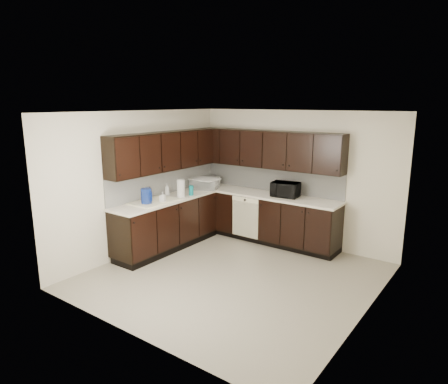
# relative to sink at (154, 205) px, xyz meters

# --- Properties ---
(floor) EXTENTS (4.00, 4.00, 0.00)m
(floor) POSITION_rel_sink_xyz_m (1.68, 0.01, -0.88)
(floor) COLOR #A09884
(floor) RESTS_ON ground
(ceiling) EXTENTS (4.00, 4.00, 0.00)m
(ceiling) POSITION_rel_sink_xyz_m (1.68, 0.01, 1.62)
(ceiling) COLOR white
(ceiling) RESTS_ON wall_back
(wall_back) EXTENTS (4.00, 0.02, 2.50)m
(wall_back) POSITION_rel_sink_xyz_m (1.68, 2.01, 0.37)
(wall_back) COLOR silver
(wall_back) RESTS_ON floor
(wall_left) EXTENTS (0.02, 4.00, 2.50)m
(wall_left) POSITION_rel_sink_xyz_m (-0.32, 0.01, 0.37)
(wall_left) COLOR silver
(wall_left) RESTS_ON floor
(wall_right) EXTENTS (0.02, 4.00, 2.50)m
(wall_right) POSITION_rel_sink_xyz_m (3.68, 0.01, 0.37)
(wall_right) COLOR silver
(wall_right) RESTS_ON floor
(wall_front) EXTENTS (4.00, 0.02, 2.50)m
(wall_front) POSITION_rel_sink_xyz_m (1.68, -1.99, 0.37)
(wall_front) COLOR silver
(wall_front) RESTS_ON floor
(lower_cabinets) EXTENTS (3.00, 2.80, 0.90)m
(lower_cabinets) POSITION_rel_sink_xyz_m (0.67, 1.12, -0.47)
(lower_cabinets) COLOR black
(lower_cabinets) RESTS_ON floor
(countertop) EXTENTS (3.03, 2.83, 0.04)m
(countertop) POSITION_rel_sink_xyz_m (0.67, 1.12, 0.04)
(countertop) COLOR white
(countertop) RESTS_ON lower_cabinets
(backsplash) EXTENTS (3.00, 2.80, 0.48)m
(backsplash) POSITION_rel_sink_xyz_m (0.46, 1.33, 0.30)
(backsplash) COLOR #B3B3AF
(backsplash) RESTS_ON countertop
(upper_cabinets) EXTENTS (3.00, 2.80, 0.70)m
(upper_cabinets) POSITION_rel_sink_xyz_m (0.58, 1.22, 0.89)
(upper_cabinets) COLOR black
(upper_cabinets) RESTS_ON wall_back
(dishwasher) EXTENTS (0.58, 0.04, 0.78)m
(dishwasher) POSITION_rel_sink_xyz_m (0.98, 1.42, -0.33)
(dishwasher) COLOR #F8F2CB
(dishwasher) RESTS_ON lower_cabinets
(sink) EXTENTS (0.54, 0.82, 0.42)m
(sink) POSITION_rel_sink_xyz_m (0.00, 0.00, 0.00)
(sink) COLOR #F8F2CB
(sink) RESTS_ON countertop
(microwave) EXTENTS (0.52, 0.39, 0.27)m
(microwave) POSITION_rel_sink_xyz_m (1.66, 1.70, 0.19)
(microwave) COLOR black
(microwave) RESTS_ON countertop
(soap_bottle_a) EXTENTS (0.11, 0.11, 0.19)m
(soap_bottle_a) POSITION_rel_sink_xyz_m (0.14, 0.08, 0.15)
(soap_bottle_a) COLOR gray
(soap_bottle_a) RESTS_ON countertop
(soap_bottle_b) EXTENTS (0.12, 0.12, 0.23)m
(soap_bottle_b) POSITION_rel_sink_xyz_m (-0.13, 0.47, 0.18)
(soap_bottle_b) COLOR gray
(soap_bottle_b) RESTS_ON countertop
(toaster_oven) EXTENTS (0.36, 0.31, 0.19)m
(toaster_oven) POSITION_rel_sink_xyz_m (-0.07, 1.73, 0.16)
(toaster_oven) COLOR #BABABC
(toaster_oven) RESTS_ON countertop
(storage_bin) EXTENTS (0.63, 0.56, 0.20)m
(storage_bin) POSITION_rel_sink_xyz_m (0.04, 1.36, 0.16)
(storage_bin) COLOR white
(storage_bin) RESTS_ON countertop
(blue_pitcher) EXTENTS (0.21, 0.21, 0.28)m
(blue_pitcher) POSITION_rel_sink_xyz_m (0.02, -0.18, 0.20)
(blue_pitcher) COLOR navy
(blue_pitcher) RESTS_ON countertop
(teal_tumbler) EXTENTS (0.09, 0.09, 0.19)m
(teal_tumbler) POSITION_rel_sink_xyz_m (0.19, 0.78, 0.15)
(teal_tumbler) COLOR #0B767E
(teal_tumbler) RESTS_ON countertop
(paper_towel_roll) EXTENTS (0.17, 0.17, 0.32)m
(paper_towel_roll) POSITION_rel_sink_xyz_m (0.12, 0.57, 0.22)
(paper_towel_roll) COLOR silver
(paper_towel_roll) RESTS_ON countertop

